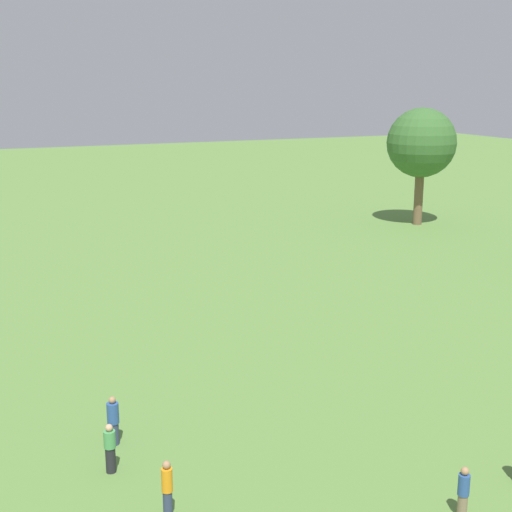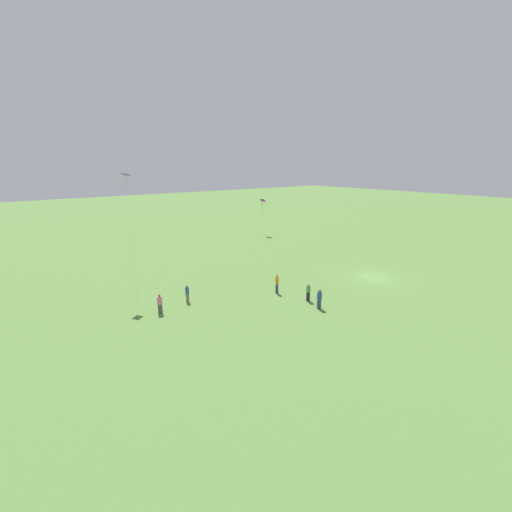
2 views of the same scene
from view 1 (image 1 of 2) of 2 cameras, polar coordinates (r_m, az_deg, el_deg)
tree_0 at (r=64.04m, az=13.10°, el=8.77°), size 6.00×6.00×10.20m
person_0 at (r=24.44m, az=-11.60°, el=-14.85°), size 0.54×0.54×1.70m
person_2 at (r=26.06m, az=-11.35°, el=-12.81°), size 0.54×0.54×1.80m
person_3 at (r=21.82m, az=-7.11°, el=-18.07°), size 0.41×0.41×1.89m
person_4 at (r=22.63m, az=16.25°, el=-17.71°), size 0.45×0.45×1.64m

